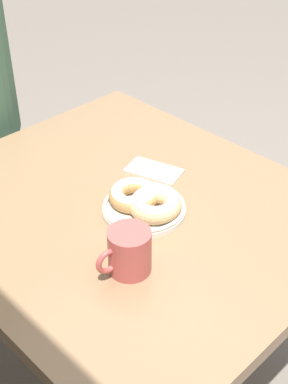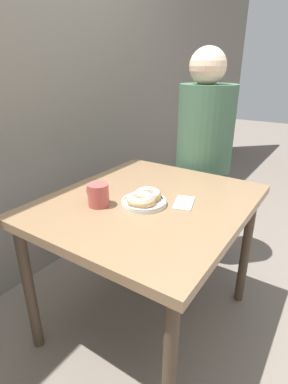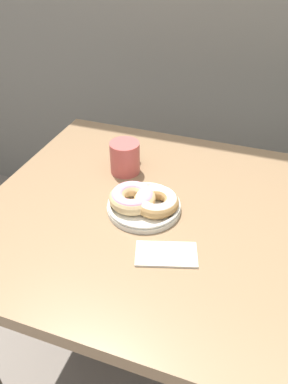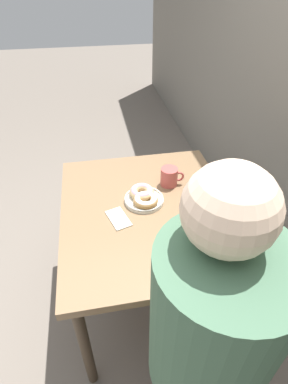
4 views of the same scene
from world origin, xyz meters
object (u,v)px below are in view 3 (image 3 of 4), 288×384
object	(u,v)px
dining_table	(164,233)
donut_plate	(144,201)
napkin	(166,254)
coffee_mug	(125,157)

from	to	relation	value
dining_table	donut_plate	xyz separation A→B (m)	(-0.06, -0.02, 0.11)
donut_plate	napkin	bearing A→B (deg)	-52.79
dining_table	coffee_mug	world-z (taller)	coffee_mug
donut_plate	napkin	size ratio (longest dim) A/B	1.41
dining_table	napkin	distance (m)	0.19
donut_plate	coffee_mug	distance (m)	0.20
dining_table	coffee_mug	size ratio (longest dim) A/B	7.79
napkin	coffee_mug	bearing A→B (deg)	126.44
coffee_mug	dining_table	bearing A→B (deg)	-40.50
donut_plate	coffee_mug	xyz separation A→B (m)	(-0.12, 0.16, 0.02)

